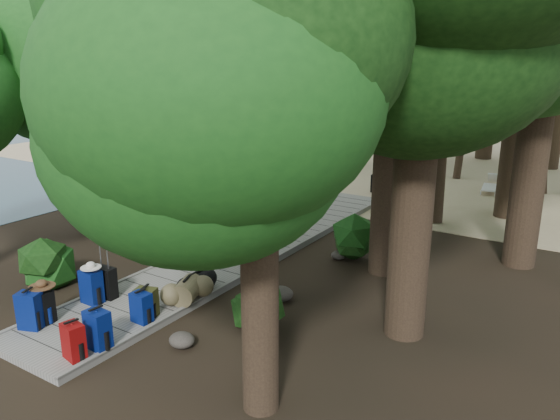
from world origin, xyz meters
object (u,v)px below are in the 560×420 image
Objects in this scene: duffel_right_khaki at (187,290)px; duffel_right_black at (197,283)px; backpack_left_c at (91,285)px; kayak at (297,167)px; backpack_right_b at (98,328)px; backpack_right_c at (141,306)px; backpack_right_d at (146,301)px; sun_lounger at (492,184)px; backpack_left_b at (43,305)px; backpack_right_a at (73,339)px; backpack_left_a at (30,309)px; suitcase_on_boardwalk at (106,282)px; lone_suitcase_on_sand at (377,184)px.

duffel_right_khaki reaches higher than duffel_right_black.
backpack_left_c is 13.10m from kayak.
kayak is at bearing 112.39° from backpack_right_b.
backpack_right_c is 1.04× the size of backpack_right_d.
backpack_left_b is at bearing -115.45° from sun_lounger.
backpack_right_a is at bearing -89.09° from duffel_right_black.
backpack_right_b is at bearing -35.07° from backpack_left_c.
backpack_right_d is at bearing -125.11° from duffel_right_khaki.
backpack_right_b is (1.51, -0.07, 0.03)m from backpack_left_b.
backpack_right_a is at bearing -86.86° from backpack_right_c.
backpack_left_c is at bearing -179.19° from backpack_right_c.
backpack_right_b is 1.19× the size of backpack_right_c.
duffel_right_black reaches higher than kayak.
backpack_right_d is 0.87× the size of duffel_right_black.
kayak is (-4.64, 11.70, -0.17)m from duffel_right_khaki.
backpack_left_c reaches higher than backpack_left_b.
kayak is (-3.11, 13.66, -0.27)m from backpack_left_b.
backpack_right_a reaches higher than duffel_right_khaki.
duffel_right_black is (-0.07, 2.40, -0.15)m from backpack_right_b.
backpack_left_a reaches higher than sun_lounger.
backpack_right_c is at bearing 19.07° from backpack_left_a.
backpack_right_a reaches higher than suitcase_on_boardwalk.
duffel_right_black is 1.69m from suitcase_on_boardwalk.
backpack_left_a reaches higher than backpack_left_c.
backpack_left_c is 1.26m from backpack_right_d.
backpack_left_a is at bearing -105.49° from lone_suitcase_on_sand.
backpack_left_a is at bearing -79.31° from kayak.
sun_lounger is (2.82, 12.24, -0.03)m from duffel_right_khaki.
suitcase_on_boardwalk is (-1.29, 0.34, 0.01)m from backpack_right_c.
backpack_left_c is 1.01× the size of backpack_right_b.
duffel_right_black is at bearing 101.64° from backpack_right_a.
backpack_left_a is at bearing -145.74° from duffel_right_khaki.
duffel_right_black is 12.21m from kayak.
sun_lounger is at bearing 70.75° from suitcase_on_boardwalk.
backpack_right_d reaches higher than sun_lounger.
backpack_left_a is 2.95m from duffel_right_black.
backpack_left_a reaches higher than backpack_right_d.
backpack_right_d is 13.43m from sun_lounger.
backpack_right_c is at bearing -82.49° from backpack_right_d.
suitcase_on_boardwalk reaches higher than kayak.
sun_lounger is at bearing 21.17° from lone_suitcase_on_sand.
backpack_right_b is 2.41m from duffel_right_black.
lone_suitcase_on_sand is (-0.49, 12.19, -0.15)m from backpack_right_b.
duffel_right_black is (-0.09, 0.36, -0.01)m from duffel_right_khaki.
duffel_right_black is 9.80m from lone_suitcase_on_sand.
backpack_right_d reaches higher than duffel_right_khaki.
suitcase_on_boardwalk reaches higher than backpack_right_d.
lone_suitcase_on_sand is at bearing 94.33° from backpack_right_c.
backpack_left_c is at bearing 145.20° from backpack_right_a.
duffel_right_black is at bearing -98.41° from lone_suitcase_on_sand.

